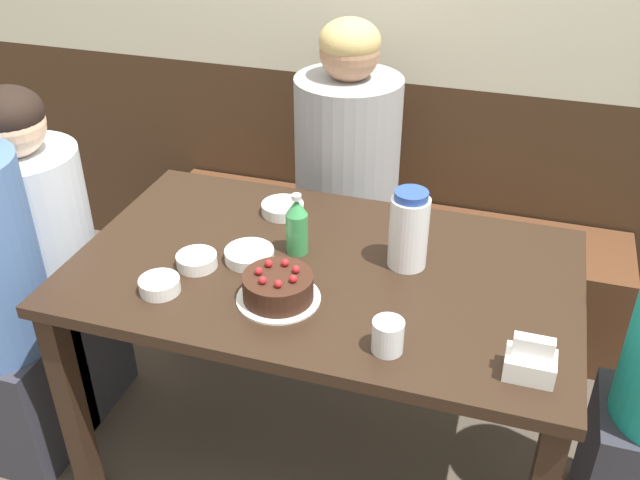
{
  "coord_description": "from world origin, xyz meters",
  "views": [
    {
      "loc": [
        0.47,
        -1.54,
        1.84
      ],
      "look_at": [
        -0.03,
        0.05,
        0.8
      ],
      "focal_mm": 40.0,
      "sensor_mm": 36.0,
      "label": 1
    }
  ],
  "objects_px": {
    "water_pitcher": "(409,230)",
    "bowl_sauce_shallow": "(197,261)",
    "napkin_holder": "(530,362)",
    "bowl_rice_small": "(160,285)",
    "person_grey_tee": "(346,192)",
    "person_teal_shirt": "(44,264)",
    "bowl_soup_white": "(283,208)",
    "glass_water_tall": "(388,336)",
    "birthday_cake": "(278,288)",
    "bowl_side_dish": "(249,255)",
    "bench_seat": "(383,266)",
    "soju_bottle": "(297,225)"
  },
  "relations": [
    {
      "from": "water_pitcher",
      "to": "bowl_side_dish",
      "type": "bearing_deg",
      "value": -165.29
    },
    {
      "from": "napkin_holder",
      "to": "bowl_side_dish",
      "type": "relative_size",
      "value": 0.8
    },
    {
      "from": "person_grey_tee",
      "to": "water_pitcher",
      "type": "bearing_deg",
      "value": 29.45
    },
    {
      "from": "birthday_cake",
      "to": "person_teal_shirt",
      "type": "relative_size",
      "value": 0.19
    },
    {
      "from": "water_pitcher",
      "to": "bowl_sauce_shallow",
      "type": "bearing_deg",
      "value": -161.53
    },
    {
      "from": "bowl_rice_small",
      "to": "soju_bottle",
      "type": "bearing_deg",
      "value": 46.02
    },
    {
      "from": "bowl_side_dish",
      "to": "person_teal_shirt",
      "type": "height_order",
      "value": "person_teal_shirt"
    },
    {
      "from": "napkin_holder",
      "to": "bowl_sauce_shallow",
      "type": "relative_size",
      "value": 0.99
    },
    {
      "from": "soju_bottle",
      "to": "person_teal_shirt",
      "type": "bearing_deg",
      "value": -177.29
    },
    {
      "from": "bowl_soup_white",
      "to": "person_teal_shirt",
      "type": "xyz_separation_m",
      "value": [
        -0.74,
        -0.23,
        -0.2
      ]
    },
    {
      "from": "bowl_sauce_shallow",
      "to": "person_grey_tee",
      "type": "xyz_separation_m",
      "value": [
        0.21,
        0.77,
        -0.15
      ]
    },
    {
      "from": "bowl_soup_white",
      "to": "person_teal_shirt",
      "type": "bearing_deg",
      "value": -162.59
    },
    {
      "from": "birthday_cake",
      "to": "glass_water_tall",
      "type": "xyz_separation_m",
      "value": [
        0.31,
        -0.11,
        0.0
      ]
    },
    {
      "from": "glass_water_tall",
      "to": "birthday_cake",
      "type": "bearing_deg",
      "value": 160.62
    },
    {
      "from": "glass_water_tall",
      "to": "bowl_rice_small",
      "type": "bearing_deg",
      "value": 175.41
    },
    {
      "from": "person_grey_tee",
      "to": "bowl_rice_small",
      "type": "bearing_deg",
      "value": -15.47
    },
    {
      "from": "napkin_holder",
      "to": "glass_water_tall",
      "type": "xyz_separation_m",
      "value": [
        -0.32,
        -0.01,
        0.0
      ]
    },
    {
      "from": "birthday_cake",
      "to": "bowl_side_dish",
      "type": "bearing_deg",
      "value": 133.48
    },
    {
      "from": "bowl_sauce_shallow",
      "to": "bowl_rice_small",
      "type": "bearing_deg",
      "value": -106.71
    },
    {
      "from": "napkin_holder",
      "to": "bowl_rice_small",
      "type": "distance_m",
      "value": 0.93
    },
    {
      "from": "water_pitcher",
      "to": "person_grey_tee",
      "type": "distance_m",
      "value": 0.72
    },
    {
      "from": "bowl_soup_white",
      "to": "person_teal_shirt",
      "type": "distance_m",
      "value": 0.8
    },
    {
      "from": "bowl_sauce_shallow",
      "to": "water_pitcher",
      "type": "bearing_deg",
      "value": 18.47
    },
    {
      "from": "bench_seat",
      "to": "glass_water_tall",
      "type": "distance_m",
      "value": 1.28
    },
    {
      "from": "bench_seat",
      "to": "person_grey_tee",
      "type": "relative_size",
      "value": 1.48
    },
    {
      "from": "bench_seat",
      "to": "bowl_sauce_shallow",
      "type": "relative_size",
      "value": 16.62
    },
    {
      "from": "glass_water_tall",
      "to": "person_grey_tee",
      "type": "distance_m",
      "value": 1.04
    },
    {
      "from": "birthday_cake",
      "to": "person_grey_tee",
      "type": "relative_size",
      "value": 0.17
    },
    {
      "from": "person_teal_shirt",
      "to": "water_pitcher",
      "type": "bearing_deg",
      "value": 3.42
    },
    {
      "from": "water_pitcher",
      "to": "soju_bottle",
      "type": "relative_size",
      "value": 1.24
    },
    {
      "from": "water_pitcher",
      "to": "napkin_holder",
      "type": "distance_m",
      "value": 0.5
    },
    {
      "from": "napkin_holder",
      "to": "person_teal_shirt",
      "type": "bearing_deg",
      "value": 169.27
    },
    {
      "from": "bowl_soup_white",
      "to": "person_teal_shirt",
      "type": "relative_size",
      "value": 0.11
    },
    {
      "from": "bench_seat",
      "to": "water_pitcher",
      "type": "relative_size",
      "value": 8.21
    },
    {
      "from": "birthday_cake",
      "to": "water_pitcher",
      "type": "distance_m",
      "value": 0.39
    },
    {
      "from": "birthday_cake",
      "to": "soju_bottle",
      "type": "bearing_deg",
      "value": 96.88
    },
    {
      "from": "glass_water_tall",
      "to": "person_teal_shirt",
      "type": "height_order",
      "value": "person_teal_shirt"
    },
    {
      "from": "napkin_holder",
      "to": "bowl_sauce_shallow",
      "type": "height_order",
      "value": "napkin_holder"
    },
    {
      "from": "bowl_soup_white",
      "to": "glass_water_tall",
      "type": "bearing_deg",
      "value": -49.61
    },
    {
      "from": "bench_seat",
      "to": "bowl_soup_white",
      "type": "relative_size",
      "value": 14.24
    },
    {
      "from": "birthday_cake",
      "to": "soju_bottle",
      "type": "height_order",
      "value": "soju_bottle"
    },
    {
      "from": "birthday_cake",
      "to": "water_pitcher",
      "type": "xyz_separation_m",
      "value": [
        0.28,
        0.26,
        0.07
      ]
    },
    {
      "from": "bowl_soup_white",
      "to": "glass_water_tall",
      "type": "height_order",
      "value": "glass_water_tall"
    },
    {
      "from": "napkin_holder",
      "to": "person_teal_shirt",
      "type": "xyz_separation_m",
      "value": [
        -1.51,
        0.29,
        -0.23
      ]
    },
    {
      "from": "soju_bottle",
      "to": "bowl_sauce_shallow",
      "type": "distance_m",
      "value": 0.29
    },
    {
      "from": "napkin_holder",
      "to": "bowl_sauce_shallow",
      "type": "bearing_deg",
      "value": 168.99
    },
    {
      "from": "birthday_cake",
      "to": "bowl_side_dish",
      "type": "height_order",
      "value": "birthday_cake"
    },
    {
      "from": "soju_bottle",
      "to": "bowl_soup_white",
      "type": "xyz_separation_m",
      "value": [
        -0.11,
        0.19,
        -0.07
      ]
    },
    {
      "from": "birthday_cake",
      "to": "bowl_sauce_shallow",
      "type": "bearing_deg",
      "value": 164.04
    },
    {
      "from": "napkin_holder",
      "to": "person_teal_shirt",
      "type": "relative_size",
      "value": 0.1
    }
  ]
}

